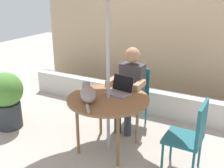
{
  "coord_description": "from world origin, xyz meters",
  "views": [
    {
      "loc": [
        1.52,
        -2.75,
        2.03
      ],
      "look_at": [
        0.0,
        0.1,
        0.87
      ],
      "focal_mm": 44.16,
      "sensor_mm": 36.0,
      "label": 1
    }
  ],
  "objects_px": {
    "cat": "(88,93)",
    "chair_empty": "(191,133)",
    "patio_table": "(108,102)",
    "laptop": "(121,88)",
    "chair_occupied": "(134,92)",
    "potted_plant_near_fence": "(7,97)",
    "person_seated": "(130,85)"
  },
  "relations": [
    {
      "from": "cat",
      "to": "chair_empty",
      "type": "bearing_deg",
      "value": 7.36
    },
    {
      "from": "patio_table",
      "to": "cat",
      "type": "distance_m",
      "value": 0.29
    },
    {
      "from": "laptop",
      "to": "chair_occupied",
      "type": "bearing_deg",
      "value": 95.84
    },
    {
      "from": "patio_table",
      "to": "cat",
      "type": "xyz_separation_m",
      "value": [
        -0.19,
        -0.17,
        0.14
      ]
    },
    {
      "from": "patio_table",
      "to": "potted_plant_near_fence",
      "type": "relative_size",
      "value": 1.2
    },
    {
      "from": "person_seated",
      "to": "cat",
      "type": "relative_size",
      "value": 2.19
    },
    {
      "from": "cat",
      "to": "potted_plant_near_fence",
      "type": "relative_size",
      "value": 0.65
    },
    {
      "from": "chair_empty",
      "to": "person_seated",
      "type": "bearing_deg",
      "value": 147.78
    },
    {
      "from": "chair_occupied",
      "to": "laptop",
      "type": "xyz_separation_m",
      "value": [
        0.06,
        -0.58,
        0.27
      ]
    },
    {
      "from": "patio_table",
      "to": "potted_plant_near_fence",
      "type": "bearing_deg",
      "value": -172.99
    },
    {
      "from": "cat",
      "to": "potted_plant_near_fence",
      "type": "distance_m",
      "value": 1.44
    },
    {
      "from": "chair_empty",
      "to": "person_seated",
      "type": "height_order",
      "value": "person_seated"
    },
    {
      "from": "chair_empty",
      "to": "laptop",
      "type": "relative_size",
      "value": 2.61
    },
    {
      "from": "chair_occupied",
      "to": "cat",
      "type": "bearing_deg",
      "value": -101.01
    },
    {
      "from": "patio_table",
      "to": "chair_empty",
      "type": "bearing_deg",
      "value": -0.44
    },
    {
      "from": "chair_occupied",
      "to": "chair_empty",
      "type": "height_order",
      "value": "same"
    },
    {
      "from": "patio_table",
      "to": "chair_occupied",
      "type": "distance_m",
      "value": 0.82
    },
    {
      "from": "cat",
      "to": "potted_plant_near_fence",
      "type": "bearing_deg",
      "value": -178.81
    },
    {
      "from": "chair_empty",
      "to": "cat",
      "type": "distance_m",
      "value": 1.27
    },
    {
      "from": "person_seated",
      "to": "laptop",
      "type": "height_order",
      "value": "person_seated"
    },
    {
      "from": "patio_table",
      "to": "chair_occupied",
      "type": "xyz_separation_m",
      "value": [
        0.0,
        0.81,
        -0.15
      ]
    },
    {
      "from": "chair_occupied",
      "to": "chair_empty",
      "type": "relative_size",
      "value": 1.0
    },
    {
      "from": "person_seated",
      "to": "laptop",
      "type": "xyz_separation_m",
      "value": [
        0.06,
        -0.42,
        0.1
      ]
    },
    {
      "from": "chair_empty",
      "to": "cat",
      "type": "bearing_deg",
      "value": -172.64
    },
    {
      "from": "potted_plant_near_fence",
      "to": "chair_empty",
      "type": "bearing_deg",
      "value": 4.08
    },
    {
      "from": "chair_empty",
      "to": "laptop",
      "type": "xyz_separation_m",
      "value": [
        -0.98,
        0.23,
        0.27
      ]
    },
    {
      "from": "person_seated",
      "to": "potted_plant_near_fence",
      "type": "height_order",
      "value": "person_seated"
    },
    {
      "from": "patio_table",
      "to": "chair_occupied",
      "type": "relative_size",
      "value": 1.17
    },
    {
      "from": "patio_table",
      "to": "person_seated",
      "type": "distance_m",
      "value": 0.65
    },
    {
      "from": "laptop",
      "to": "cat",
      "type": "height_order",
      "value": "laptop"
    },
    {
      "from": "chair_occupied",
      "to": "potted_plant_near_fence",
      "type": "height_order",
      "value": "chair_occupied"
    },
    {
      "from": "patio_table",
      "to": "chair_empty",
      "type": "relative_size",
      "value": 1.17
    }
  ]
}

